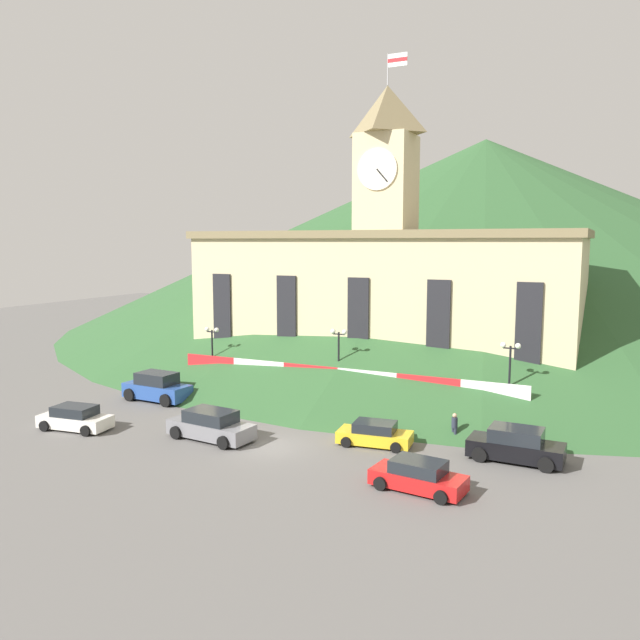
{
  "coord_description": "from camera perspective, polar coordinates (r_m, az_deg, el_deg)",
  "views": [
    {
      "loc": [
        17.34,
        -29.58,
        11.58
      ],
      "look_at": [
        0.0,
        6.74,
        6.5
      ],
      "focal_mm": 35.0,
      "sensor_mm": 36.0,
      "label": 1
    }
  ],
  "objects": [
    {
      "name": "street_lamp_right",
      "position": [
        44.51,
        1.72,
        -2.77
      ],
      "size": [
        1.26,
        0.36,
        5.39
      ],
      "color": "black",
      "rests_on": "ground"
    },
    {
      "name": "car_gray_pickup",
      "position": [
        37.74,
        -9.94,
        -9.5
      ],
      "size": [
        5.47,
        2.78,
        1.75
      ],
      "rotation": [
        0.0,
        0.0,
        -0.1
      ],
      "color": "slate",
      "rests_on": "ground"
    },
    {
      "name": "car_white_taxi",
      "position": [
        41.92,
        -21.48,
        -8.37
      ],
      "size": [
        4.68,
        2.55,
        1.5
      ],
      "rotation": [
        0.0,
        0.0,
        0.12
      ],
      "color": "white",
      "rests_on": "ground"
    },
    {
      "name": "car_black_suv",
      "position": [
        35.26,
        17.47,
        -10.9
      ],
      "size": [
        4.95,
        2.47,
        1.8
      ],
      "rotation": [
        0.0,
        0.0,
        -0.03
      ],
      "color": "black",
      "rests_on": "ground"
    },
    {
      "name": "street_lamp_far_right",
      "position": [
        41.28,
        16.97,
        -4.0
      ],
      "size": [
        1.26,
        0.36,
        5.26
      ],
      "color": "black",
      "rests_on": "ground"
    },
    {
      "name": "street_lamp_center",
      "position": [
        49.91,
        -9.84,
        -2.16
      ],
      "size": [
        1.26,
        0.36,
        4.88
      ],
      "color": "black",
      "rests_on": "ground"
    },
    {
      "name": "car_blue_van",
      "position": [
        47.32,
        -14.67,
        -6.01
      ],
      "size": [
        5.19,
        2.57,
        2.1
      ],
      "rotation": [
        0.0,
        0.0,
        -0.05
      ],
      "color": "#284C99",
      "rests_on": "ground"
    },
    {
      "name": "hillside_backdrop",
      "position": [
        91.2,
        14.69,
        7.72
      ],
      "size": [
        112.6,
        112.6,
        25.58
      ],
      "primitive_type": "cone",
      "color": "#2D562D",
      "rests_on": "ground"
    },
    {
      "name": "car_yellow_coupe",
      "position": [
        36.37,
        5.03,
        -10.37
      ],
      "size": [
        4.37,
        2.49,
        1.35
      ],
      "rotation": [
        0.0,
        0.0,
        0.11
      ],
      "color": "yellow",
      "rests_on": "ground"
    },
    {
      "name": "civic_building",
      "position": [
        52.02,
        5.95,
        1.91
      ],
      "size": [
        31.06,
        12.21,
        26.33
      ],
      "color": "beige",
      "rests_on": "ground"
    },
    {
      "name": "banner_fence",
      "position": [
        44.09,
        1.65,
        -6.17
      ],
      "size": [
        25.9,
        0.12,
        2.79
      ],
      "color": "red",
      "rests_on": "ground"
    },
    {
      "name": "car_red_sedan",
      "position": [
        30.39,
        8.96,
        -13.94
      ],
      "size": [
        4.58,
        2.53,
        1.45
      ],
      "rotation": [
        0.0,
        0.0,
        -0.12
      ],
      "color": "red",
      "rests_on": "ground"
    },
    {
      "name": "pedestrian",
      "position": [
        37.7,
        12.19,
        -9.44
      ],
      "size": [
        0.5,
        0.5,
        1.65
      ],
      "rotation": [
        0.0,
        0.0,
        0.79
      ],
      "color": "#282D3D",
      "rests_on": "ground"
    },
    {
      "name": "ground_plane",
      "position": [
        36.19,
        -4.69,
        -11.5
      ],
      "size": [
        160.0,
        160.0,
        0.0
      ],
      "primitive_type": "plane",
      "color": "#605E5B"
    }
  ]
}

